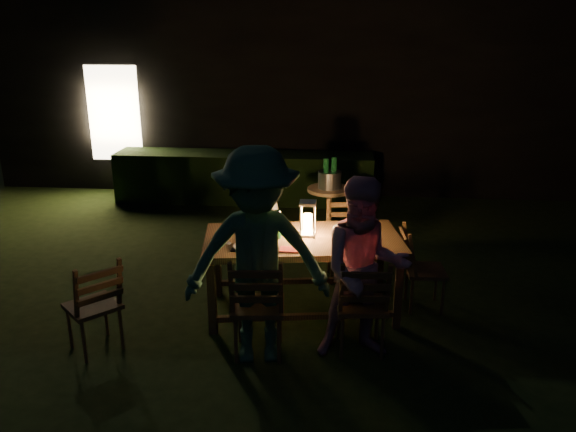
# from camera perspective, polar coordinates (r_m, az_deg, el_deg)

# --- Properties ---
(garden_envelope) EXTENTS (40.00, 40.00, 3.20)m
(garden_envelope) POSITION_cam_1_polar(r_m,az_deg,el_deg) (11.39, -0.07, 12.72)
(garden_envelope) COLOR black
(garden_envelope) RESTS_ON ground
(dining_table) EXTENTS (2.04, 1.23, 0.80)m
(dining_table) POSITION_cam_1_polar(r_m,az_deg,el_deg) (5.51, 1.51, -2.95)
(dining_table) COLOR #432816
(dining_table) RESTS_ON ground
(chair_near_left) EXTENTS (0.48, 0.52, 1.00)m
(chair_near_left) POSITION_cam_1_polar(r_m,az_deg,el_deg) (4.97, -3.04, -10.79)
(chair_near_left) COLOR #432816
(chair_near_left) RESTS_ON ground
(chair_near_right) EXTENTS (0.46, 0.49, 0.96)m
(chair_near_right) POSITION_cam_1_polar(r_m,az_deg,el_deg) (5.06, 7.39, -10.55)
(chair_near_right) COLOR #432816
(chair_near_right) RESTS_ON ground
(chair_far_left) EXTENTS (0.41, 0.44, 0.90)m
(chair_far_left) POSITION_cam_1_polar(r_m,az_deg,el_deg) (6.37, -3.14, -4.25)
(chair_far_left) COLOR #432816
(chair_far_left) RESTS_ON ground
(chair_far_right) EXTENTS (0.46, 0.48, 0.92)m
(chair_far_right) POSITION_cam_1_polar(r_m,az_deg,el_deg) (6.45, 5.79, -3.98)
(chair_far_right) COLOR #432816
(chair_far_right) RESTS_ON ground
(chair_end) EXTENTS (0.45, 0.42, 0.89)m
(chair_end) POSITION_cam_1_polar(r_m,az_deg,el_deg) (5.92, 13.53, -6.64)
(chair_end) COLOR #432816
(chair_end) RESTS_ON ground
(chair_spare) EXTENTS (0.61, 0.61, 0.93)m
(chair_spare) POSITION_cam_1_polar(r_m,az_deg,el_deg) (5.31, -18.99, -10.08)
(chair_spare) COLOR #432816
(chair_spare) RESTS_ON ground
(person_house_side) EXTENTS (0.60, 0.44, 1.51)m
(person_house_side) POSITION_cam_1_polar(r_m,az_deg,el_deg) (6.25, -3.24, 0.03)
(person_house_side) COLOR beige
(person_house_side) RESTS_ON ground
(person_opp_right) EXTENTS (0.87, 0.72, 1.61)m
(person_opp_right) POSITION_cam_1_polar(r_m,az_deg,el_deg) (4.79, 7.77, -5.45)
(person_opp_right) COLOR #C6889D
(person_opp_right) RESTS_ON ground
(person_opp_left) EXTENTS (1.30, 0.87, 1.87)m
(person_opp_left) POSITION_cam_1_polar(r_m,az_deg,el_deg) (4.65, -3.15, -4.26)
(person_opp_left) COLOR #2D5B41
(person_opp_left) RESTS_ON ground
(lantern) EXTENTS (0.16, 0.16, 0.35)m
(lantern) POSITION_cam_1_polar(r_m,az_deg,el_deg) (5.48, 2.01, -0.45)
(lantern) COLOR white
(lantern) RESTS_ON dining_table
(plate_far_left) EXTENTS (0.25, 0.25, 0.01)m
(plate_far_left) POSITION_cam_1_polar(r_m,az_deg,el_deg) (5.66, -4.22, -1.44)
(plate_far_left) COLOR white
(plate_far_left) RESTS_ON dining_table
(plate_near_left) EXTENTS (0.25, 0.25, 0.01)m
(plate_near_left) POSITION_cam_1_polar(r_m,az_deg,el_deg) (5.25, -4.27, -3.08)
(plate_near_left) COLOR white
(plate_near_left) RESTS_ON dining_table
(plate_far_right) EXTENTS (0.25, 0.25, 0.01)m
(plate_far_right) POSITION_cam_1_polar(r_m,az_deg,el_deg) (5.74, 5.82, -1.23)
(plate_far_right) COLOR white
(plate_far_right) RESTS_ON dining_table
(plate_near_right) EXTENTS (0.25, 0.25, 0.01)m
(plate_near_right) POSITION_cam_1_polar(r_m,az_deg,el_deg) (5.33, 6.56, -2.83)
(plate_near_right) COLOR white
(plate_near_right) RESTS_ON dining_table
(wineglass_a) EXTENTS (0.06, 0.06, 0.18)m
(wineglass_a) POSITION_cam_1_polar(r_m,az_deg,el_deg) (5.70, -1.72, -0.43)
(wineglass_a) COLOR #59070F
(wineglass_a) RESTS_ON dining_table
(wineglass_b) EXTENTS (0.06, 0.06, 0.18)m
(wineglass_b) POSITION_cam_1_polar(r_m,az_deg,el_deg) (5.32, -6.11, -1.91)
(wineglass_b) COLOR #59070F
(wineglass_b) RESTS_ON dining_table
(wineglass_c) EXTENTS (0.06, 0.06, 0.18)m
(wineglass_c) POSITION_cam_1_polar(r_m,az_deg,el_deg) (5.22, 5.08, -2.29)
(wineglass_c) COLOR #59070F
(wineglass_c) RESTS_ON dining_table
(wineglass_d) EXTENTS (0.06, 0.06, 0.18)m
(wineglass_d) POSITION_cam_1_polar(r_m,az_deg,el_deg) (5.70, 7.59, -0.57)
(wineglass_d) COLOR #59070F
(wineglass_d) RESTS_ON dining_table
(wineglass_e) EXTENTS (0.06, 0.06, 0.18)m
(wineglass_e) POSITION_cam_1_polar(r_m,az_deg,el_deg) (5.16, 0.71, -2.48)
(wineglass_e) COLOR silver
(wineglass_e) RESTS_ON dining_table
(bottle_table) EXTENTS (0.07, 0.07, 0.28)m
(bottle_table) POSITION_cam_1_polar(r_m,az_deg,el_deg) (5.42, -1.10, -0.86)
(bottle_table) COLOR #0F471E
(bottle_table) RESTS_ON dining_table
(napkin_left) EXTENTS (0.18, 0.14, 0.01)m
(napkin_left) POSITION_cam_1_polar(r_m,az_deg,el_deg) (5.17, 0.17, -3.42)
(napkin_left) COLOR red
(napkin_left) RESTS_ON dining_table
(napkin_right) EXTENTS (0.18, 0.14, 0.01)m
(napkin_right) POSITION_cam_1_polar(r_m,az_deg,el_deg) (5.27, 7.77, -3.13)
(napkin_right) COLOR red
(napkin_right) RESTS_ON dining_table
(phone) EXTENTS (0.14, 0.07, 0.01)m
(phone) POSITION_cam_1_polar(r_m,az_deg,el_deg) (5.18, -5.05, -3.46)
(phone) COLOR black
(phone) RESTS_ON dining_table
(side_table) EXTENTS (0.58, 0.58, 0.77)m
(side_table) POSITION_cam_1_polar(r_m,az_deg,el_deg) (7.30, 4.22, 2.16)
(side_table) COLOR #876243
(side_table) RESTS_ON ground
(ice_bucket) EXTENTS (0.30, 0.30, 0.22)m
(ice_bucket) POSITION_cam_1_polar(r_m,az_deg,el_deg) (7.24, 4.26, 3.69)
(ice_bucket) COLOR #A5A8AD
(ice_bucket) RESTS_ON side_table
(bottle_bucket_a) EXTENTS (0.07, 0.07, 0.32)m
(bottle_bucket_a) POSITION_cam_1_polar(r_m,az_deg,el_deg) (7.19, 3.86, 4.01)
(bottle_bucket_a) COLOR #0F471E
(bottle_bucket_a) RESTS_ON side_table
(bottle_bucket_b) EXTENTS (0.07, 0.07, 0.32)m
(bottle_bucket_b) POSITION_cam_1_polar(r_m,az_deg,el_deg) (7.27, 4.67, 4.14)
(bottle_bucket_b) COLOR #0F471E
(bottle_bucket_b) RESTS_ON side_table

